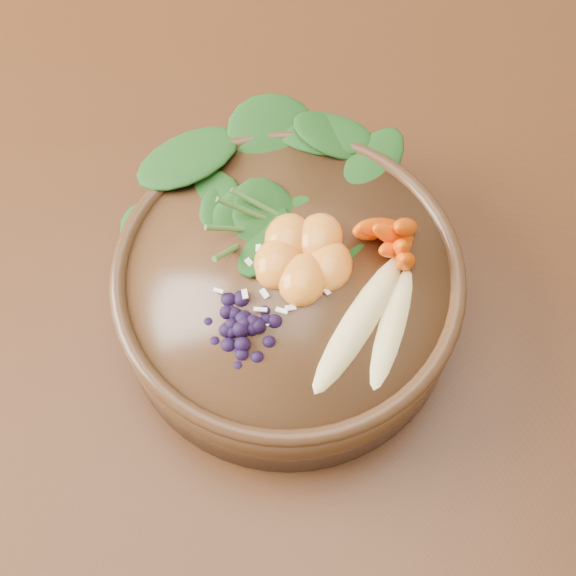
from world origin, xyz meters
name	(u,v)px	position (x,y,z in m)	size (l,w,h in m)	color
ground	(220,411)	(0.00, 0.00, 0.00)	(4.00, 4.00, 0.00)	#381E0F
dining_table	(172,206)	(0.00, 0.00, 0.66)	(1.60, 0.90, 0.75)	#331C0C
stoneware_bowl	(288,294)	(0.16, -0.13, 0.79)	(0.27, 0.27, 0.07)	#422A17
kale_heap	(288,181)	(0.14, -0.07, 0.84)	(0.18, 0.16, 0.04)	#1E4E19
carrot_cluster	(400,214)	(0.23, -0.08, 0.86)	(0.06, 0.06, 0.07)	#EF4800
banana_halves	(377,317)	(0.23, -0.16, 0.84)	(0.07, 0.14, 0.03)	#E0CC84
mandarin_cluster	(303,248)	(0.17, -0.12, 0.84)	(0.08, 0.09, 0.03)	orange
blueberry_pile	(244,317)	(0.14, -0.19, 0.84)	(0.12, 0.09, 0.04)	black
coconut_flakes	(275,289)	(0.15, -0.15, 0.83)	(0.09, 0.06, 0.01)	white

